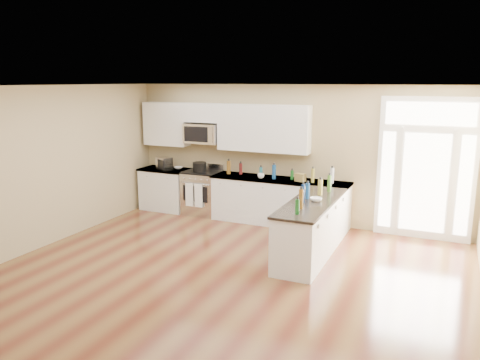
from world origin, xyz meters
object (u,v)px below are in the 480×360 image
object	(u,v)px
peninsula_cabinet	(311,230)
stockpot	(200,167)
toaster_oven	(164,163)
kitchen_range	(202,192)

from	to	relation	value
peninsula_cabinet	stockpot	bearing A→B (deg)	154.36
toaster_oven	kitchen_range	bearing A→B (deg)	30.19
kitchen_range	stockpot	xyz separation A→B (m)	(-0.02, -0.07, 0.58)
peninsula_cabinet	toaster_oven	xyz separation A→B (m)	(-3.74, 1.36, 0.64)
kitchen_range	stockpot	distance (m)	0.59
stockpot	kitchen_range	bearing A→B (deg)	78.19
stockpot	toaster_oven	size ratio (longest dim) A/B	0.92
peninsula_cabinet	toaster_oven	size ratio (longest dim) A/B	7.33
peninsula_cabinet	stockpot	world-z (taller)	stockpot
kitchen_range	stockpot	bearing A→B (deg)	-101.81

